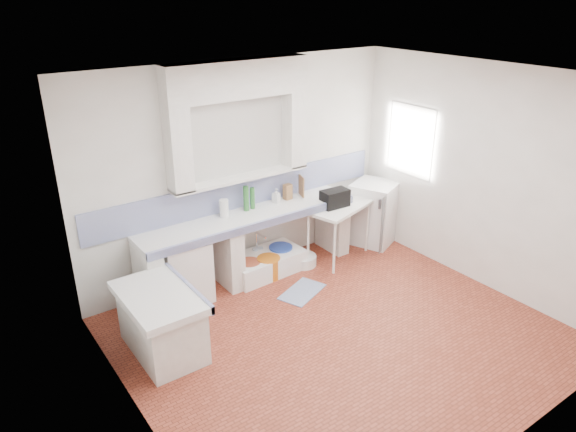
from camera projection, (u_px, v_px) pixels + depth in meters
floor at (340, 335)px, 5.94m from camera, size 4.50×4.50×0.00m
ceiling at (352, 80)px, 4.83m from camera, size 4.50×4.50×0.00m
wall_back at (243, 170)px, 6.87m from camera, size 4.50×0.00×4.50m
wall_front at (527, 311)px, 3.89m from camera, size 4.50×0.00×4.50m
wall_left at (130, 289)px, 4.18m from camera, size 0.00×4.50×4.50m
wall_right at (482, 178)px, 6.59m from camera, size 0.00×4.50×4.50m
alcove_mass at (238, 79)px, 6.26m from camera, size 1.90×0.25×0.45m
window_frame at (419, 139)px, 7.50m from camera, size 0.35×0.86×1.06m
lace_valance at (415, 114)px, 7.27m from camera, size 0.01×0.84×0.24m
counter_slab at (250, 217)px, 6.81m from camera, size 3.00×0.60×0.08m
counter_lip at (262, 225)px, 6.60m from camera, size 3.00×0.04×0.10m
counter_pier_left at (150, 280)px, 6.24m from camera, size 0.20×0.55×0.82m
counter_pier_mid at (228, 256)px, 6.80m from camera, size 0.20×0.55×0.82m
counter_pier_right at (332, 223)px, 7.74m from camera, size 0.20×0.55×0.82m
peninsula_top at (159, 297)px, 5.44m from camera, size 0.70×1.10×0.08m
peninsula_base at (162, 326)px, 5.57m from camera, size 0.60×1.00×0.62m
peninsula_lip at (188, 287)px, 5.61m from camera, size 0.04×1.10×0.10m
backsplash at (244, 192)px, 6.98m from camera, size 4.27×0.03×0.40m
stove at (184, 271)px, 6.47m from camera, size 0.57×0.56×0.79m
sink at (265, 264)px, 7.20m from camera, size 1.06×0.61×0.25m
side_table at (338, 232)px, 7.50m from camera, size 1.07×0.78×0.04m
fridge at (373, 213)px, 7.95m from camera, size 0.79×0.79×0.93m
bucket_red at (250, 271)px, 6.99m from camera, size 0.33×0.33×0.28m
bucket_orange at (269, 267)px, 7.07m from camera, size 0.38×0.38×0.29m
bucket_blue at (281, 256)px, 7.34m from camera, size 0.39×0.39×0.30m
basin_white at (303, 260)px, 7.41m from camera, size 0.48×0.48×0.14m
water_bottle_a at (255, 258)px, 7.29m from camera, size 0.09×0.09×0.30m
water_bottle_b at (261, 257)px, 7.34m from camera, size 0.09×0.09×0.29m
black_bag at (335, 198)px, 7.26m from camera, size 0.39×0.24×0.24m
green_bottle_a at (246, 199)px, 6.85m from camera, size 0.09×0.09×0.33m
green_bottle_b at (252, 198)px, 6.92m from camera, size 0.07×0.07×0.29m
knife_block at (288, 192)px, 7.24m from camera, size 0.11×0.09×0.21m
cutting_board at (301, 186)px, 7.35m from camera, size 0.08×0.20×0.28m
paper_towel at (224, 208)px, 6.69m from camera, size 0.14×0.14×0.23m
soap_bottle at (276, 196)px, 7.14m from camera, size 0.11×0.11×0.19m
rug at (302, 292)px, 6.77m from camera, size 0.72×0.57×0.01m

